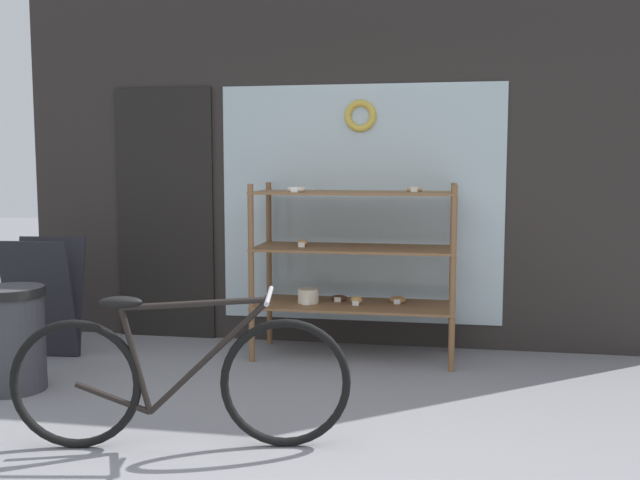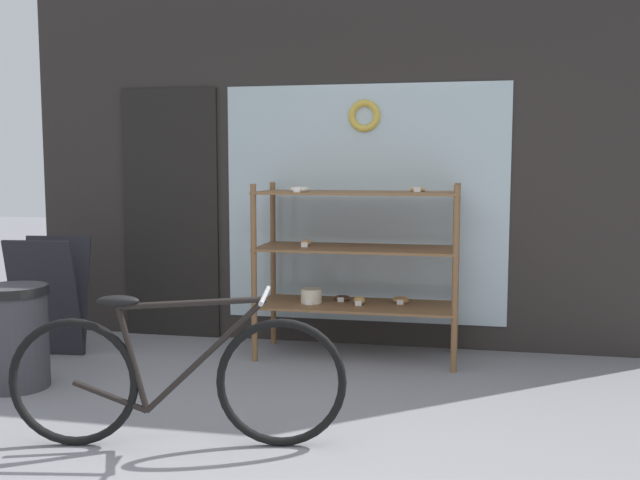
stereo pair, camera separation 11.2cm
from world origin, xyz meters
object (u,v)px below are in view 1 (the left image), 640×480
Objects in this scene: display_case at (352,255)px; trash_bin at (12,335)px; bicycle at (179,379)px; sandwich_board at (44,297)px.

display_case is 2.42m from trash_bin.
bicycle is 1.93× the size of sandwich_board.
display_case is at bearing 5.11° from sandwich_board.
trash_bin is at bearing -149.81° from display_case.
bicycle is at bearing -46.74° from sandwich_board.
display_case reaches higher than trash_bin.
trash_bin is (-2.06, -1.20, -0.42)m from display_case.
bicycle is at bearing -108.69° from display_case.
display_case is 2.06m from bicycle.
bicycle is 1.58m from trash_bin.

